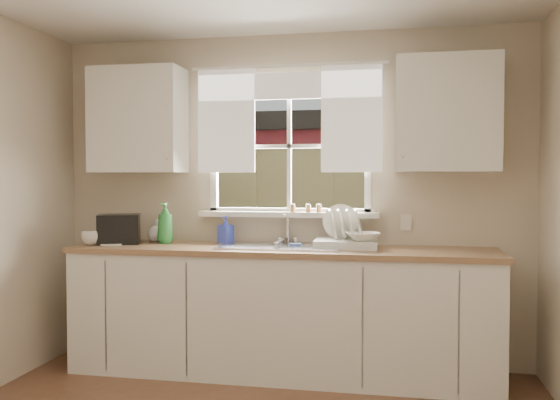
% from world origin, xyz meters
% --- Properties ---
extents(room_walls, '(3.62, 4.02, 2.50)m').
position_xyz_m(room_walls, '(0.00, -0.07, 1.24)').
color(room_walls, beige).
rests_on(room_walls, ground).
extents(window, '(1.38, 0.16, 1.06)m').
position_xyz_m(window, '(0.00, 2.00, 1.49)').
color(window, white).
rests_on(window, room_walls).
extents(curtains, '(1.50, 0.03, 0.81)m').
position_xyz_m(curtains, '(0.00, 1.95, 1.93)').
color(curtains, white).
rests_on(curtains, room_walls).
extents(base_cabinets, '(3.00, 0.62, 0.87)m').
position_xyz_m(base_cabinets, '(0.00, 1.68, 0.43)').
color(base_cabinets, silver).
rests_on(base_cabinets, ground).
extents(countertop, '(3.04, 0.65, 0.04)m').
position_xyz_m(countertop, '(0.00, 1.68, 0.89)').
color(countertop, '#8C6746').
rests_on(countertop, base_cabinets).
extents(upper_cabinet_left, '(0.70, 0.33, 0.80)m').
position_xyz_m(upper_cabinet_left, '(-1.15, 1.82, 1.85)').
color(upper_cabinet_left, silver).
rests_on(upper_cabinet_left, room_walls).
extents(upper_cabinet_right, '(0.70, 0.33, 0.80)m').
position_xyz_m(upper_cabinet_right, '(1.15, 1.82, 1.85)').
color(upper_cabinet_right, silver).
rests_on(upper_cabinet_right, room_walls).
extents(wall_outlet, '(0.08, 0.01, 0.12)m').
position_xyz_m(wall_outlet, '(0.88, 1.99, 1.08)').
color(wall_outlet, beige).
rests_on(wall_outlet, room_walls).
extents(sill_jars, '(0.24, 0.04, 0.06)m').
position_xyz_m(sill_jars, '(0.15, 1.94, 1.18)').
color(sill_jars, brown).
rests_on(sill_jars, window).
extents(backyard, '(20.00, 10.00, 6.13)m').
position_xyz_m(backyard, '(0.58, 8.42, 3.46)').
color(backyard, '#335421').
rests_on(backyard, ground).
extents(sink, '(0.88, 0.52, 0.40)m').
position_xyz_m(sink, '(0.00, 1.71, 0.84)').
color(sink, '#B7B7BC').
rests_on(sink, countertop).
extents(dish_rack, '(0.45, 0.35, 0.31)m').
position_xyz_m(dish_rack, '(0.46, 1.75, 0.98)').
color(dish_rack, silver).
rests_on(dish_rack, countertop).
extents(bowl, '(0.31, 0.31, 0.06)m').
position_xyz_m(bowl, '(0.58, 1.70, 1.00)').
color(bowl, white).
rests_on(bowl, dish_rack).
extents(soap_bottle_a, '(0.16, 0.16, 0.31)m').
position_xyz_m(soap_bottle_a, '(-0.92, 1.78, 1.06)').
color(soap_bottle_a, green).
rests_on(soap_bottle_a, countertop).
extents(soap_bottle_b, '(0.12, 0.12, 0.21)m').
position_xyz_m(soap_bottle_b, '(-0.46, 1.85, 1.01)').
color(soap_bottle_b, '#3141B8').
rests_on(soap_bottle_b, countertop).
extents(soap_bottle_c, '(0.17, 0.17, 0.18)m').
position_xyz_m(soap_bottle_c, '(-1.02, 1.85, 1.00)').
color(soap_bottle_c, beige).
rests_on(soap_bottle_c, countertop).
extents(saucer, '(0.20, 0.20, 0.01)m').
position_xyz_m(saucer, '(-1.27, 1.62, 0.92)').
color(saucer, white).
rests_on(saucer, countertop).
extents(cup, '(0.17, 0.17, 0.11)m').
position_xyz_m(cup, '(-1.40, 1.54, 0.96)').
color(cup, beige).
rests_on(cup, countertop).
extents(black_appliance, '(0.38, 0.35, 0.22)m').
position_xyz_m(black_appliance, '(-1.25, 1.69, 1.02)').
color(black_appliance, black).
rests_on(black_appliance, countertop).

